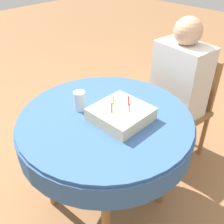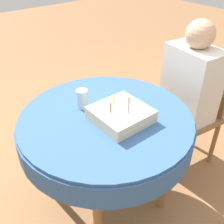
{
  "view_description": "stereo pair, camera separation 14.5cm",
  "coord_description": "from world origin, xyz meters",
  "views": [
    {
      "loc": [
        0.88,
        -0.85,
        1.63
      ],
      "look_at": [
        0.04,
        0.01,
        0.81
      ],
      "focal_mm": 42.0,
      "sensor_mm": 36.0,
      "label": 1
    },
    {
      "loc": [
        0.97,
        -0.74,
        1.63
      ],
      "look_at": [
        0.04,
        0.01,
        0.81
      ],
      "focal_mm": 42.0,
      "sensor_mm": 36.0,
      "label": 2
    }
  ],
  "objects": [
    {
      "name": "chair",
      "position": [
        0.03,
        0.84,
        0.48
      ],
      "size": [
        0.49,
        0.49,
        0.87
      ],
      "rotation": [
        0.0,
        0.0,
        -0.14
      ],
      "color": "brown",
      "rests_on": "ground_plane"
    },
    {
      "name": "birthday_cake",
      "position": [
        0.08,
        0.04,
        0.8
      ],
      "size": [
        0.29,
        0.29,
        0.13
      ],
      "color": "beige",
      "rests_on": "dining_table"
    },
    {
      "name": "person",
      "position": [
        0.02,
        0.75,
        0.71
      ],
      "size": [
        0.42,
        0.37,
        1.18
      ],
      "rotation": [
        0.0,
        0.0,
        -0.14
      ],
      "color": "tan",
      "rests_on": "ground_plane"
    },
    {
      "name": "drinking_glass",
      "position": [
        -0.16,
        -0.05,
        0.82
      ],
      "size": [
        0.07,
        0.07,
        0.12
      ],
      "color": "silver",
      "rests_on": "dining_table"
    },
    {
      "name": "dining_table",
      "position": [
        0.0,
        0.0,
        0.67
      ],
      "size": [
        1.02,
        1.02,
        0.77
      ],
      "color": "#335689",
      "rests_on": "ground_plane"
    },
    {
      "name": "ground_plane",
      "position": [
        0.0,
        0.0,
        0.0
      ],
      "size": [
        12.0,
        12.0,
        0.0
      ],
      "primitive_type": "plane",
      "color": "#8C603D"
    }
  ]
}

